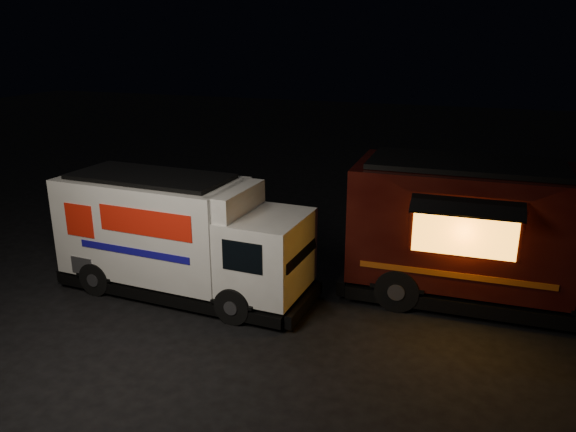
# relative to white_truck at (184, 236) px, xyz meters

# --- Properties ---
(ground) EXTENTS (80.00, 80.00, 0.00)m
(ground) POSITION_rel_white_truck_xyz_m (1.65, -0.57, -1.41)
(ground) COLOR black
(ground) RESTS_ON ground
(white_truck) EXTENTS (6.30, 2.40, 2.81)m
(white_truck) POSITION_rel_white_truck_xyz_m (0.00, 0.00, 0.00)
(white_truck) COLOR white
(white_truck) RESTS_ON ground
(red_truck) EXTENTS (7.04, 2.74, 3.25)m
(red_truck) POSITION_rel_white_truck_xyz_m (6.97, 1.97, 0.22)
(red_truck) COLOR #380F0A
(red_truck) RESTS_ON ground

